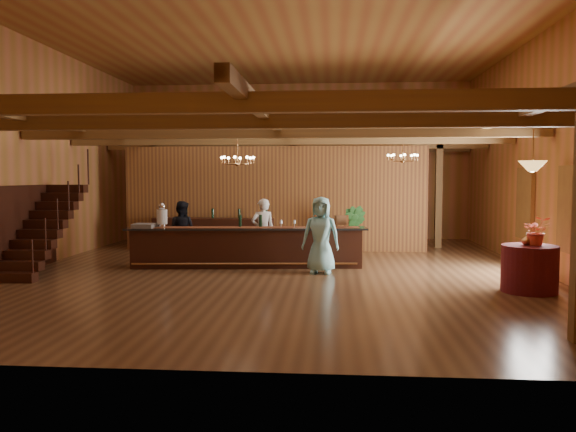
# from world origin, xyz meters

# --- Properties ---
(floor) EXTENTS (14.00, 14.00, 0.00)m
(floor) POSITION_xyz_m (0.00, 0.00, 0.00)
(floor) COLOR brown
(floor) RESTS_ON ground
(ceiling) EXTENTS (14.00, 14.00, 0.00)m
(ceiling) POSITION_xyz_m (0.00, 0.00, 5.50)
(ceiling) COLOR olive
(ceiling) RESTS_ON wall_back
(wall_back) EXTENTS (12.00, 0.10, 5.50)m
(wall_back) POSITION_xyz_m (0.00, 7.00, 2.75)
(wall_back) COLOR #B0663E
(wall_back) RESTS_ON floor
(wall_front) EXTENTS (12.00, 0.10, 5.50)m
(wall_front) POSITION_xyz_m (0.00, -7.00, 2.75)
(wall_front) COLOR #B0663E
(wall_front) RESTS_ON floor
(wall_left) EXTENTS (0.10, 14.00, 5.50)m
(wall_left) POSITION_xyz_m (-6.00, 0.00, 2.75)
(wall_left) COLOR #B0663E
(wall_left) RESTS_ON floor
(wall_right) EXTENTS (0.10, 14.00, 5.50)m
(wall_right) POSITION_xyz_m (6.00, 0.00, 2.75)
(wall_right) COLOR #B0663E
(wall_right) RESTS_ON floor
(beam_grid) EXTENTS (11.90, 13.90, 0.39)m
(beam_grid) POSITION_xyz_m (0.00, 0.51, 3.24)
(beam_grid) COLOR brown
(beam_grid) RESTS_ON wall_left
(support_posts) EXTENTS (9.20, 10.20, 3.20)m
(support_posts) POSITION_xyz_m (0.00, -0.50, 1.60)
(support_posts) COLOR brown
(support_posts) RESTS_ON floor
(partition_wall) EXTENTS (9.00, 0.18, 3.10)m
(partition_wall) POSITION_xyz_m (-0.50, 3.50, 1.55)
(partition_wall) COLOR brown
(partition_wall) RESTS_ON floor
(window_right_front) EXTENTS (0.12, 1.05, 1.75)m
(window_right_front) POSITION_xyz_m (5.95, -1.60, 1.55)
(window_right_front) COLOR white
(window_right_front) RESTS_ON wall_right
(window_right_back) EXTENTS (0.12, 1.05, 1.75)m
(window_right_back) POSITION_xyz_m (5.95, 1.00, 1.55)
(window_right_back) COLOR white
(window_right_back) RESTS_ON wall_right
(staircase) EXTENTS (1.00, 2.80, 2.00)m
(staircase) POSITION_xyz_m (-5.45, -0.74, 1.00)
(staircase) COLOR black
(staircase) RESTS_ON floor
(backroom_boxes) EXTENTS (4.10, 0.60, 1.10)m
(backroom_boxes) POSITION_xyz_m (-0.29, 5.50, 0.53)
(backroom_boxes) COLOR black
(backroom_boxes) RESTS_ON floor
(tasting_bar) EXTENTS (5.86, 1.26, 0.98)m
(tasting_bar) POSITION_xyz_m (-0.84, 0.31, 0.49)
(tasting_bar) COLOR black
(tasting_bar) RESTS_ON floor
(beverage_dispenser) EXTENTS (0.26, 0.26, 0.60)m
(beverage_dispenser) POSITION_xyz_m (-2.90, 0.17, 1.26)
(beverage_dispenser) COLOR silver
(beverage_dispenser) RESTS_ON tasting_bar
(glass_rack_tray) EXTENTS (0.50, 0.50, 0.10)m
(glass_rack_tray) POSITION_xyz_m (-3.30, 0.04, 1.02)
(glass_rack_tray) COLOR gray
(glass_rack_tray) RESTS_ON tasting_bar
(raffle_drum) EXTENTS (0.34, 0.24, 0.30)m
(raffle_drum) POSITION_xyz_m (1.45, 0.47, 1.15)
(raffle_drum) COLOR brown
(raffle_drum) RESTS_ON tasting_bar
(bar_bottle_0) EXTENTS (0.07, 0.07, 0.30)m
(bar_bottle_0) POSITION_xyz_m (-1.02, 0.41, 1.12)
(bar_bottle_0) COLOR black
(bar_bottle_0) RESTS_ON tasting_bar
(bar_bottle_1) EXTENTS (0.07, 0.07, 0.30)m
(bar_bottle_1) POSITION_xyz_m (-0.52, 0.45, 1.12)
(bar_bottle_1) COLOR black
(bar_bottle_1) RESTS_ON tasting_bar
(backbar_shelf) EXTENTS (3.56, 0.79, 0.99)m
(backbar_shelf) POSITION_xyz_m (-2.25, 2.95, 0.50)
(backbar_shelf) COLOR black
(backbar_shelf) RESTS_ON floor
(round_table) EXTENTS (1.03, 1.03, 0.89)m
(round_table) POSITION_xyz_m (4.98, -2.20, 0.45)
(round_table) COLOR #551113
(round_table) RESTS_ON floor
(chandelier_left) EXTENTS (0.80, 0.80, 0.76)m
(chandelier_left) POSITION_xyz_m (-1.02, 0.09, 2.60)
(chandelier_left) COLOR #BB844D
(chandelier_left) RESTS_ON beam_grid
(chandelier_right) EXTENTS (0.80, 0.80, 0.64)m
(chandelier_right) POSITION_xyz_m (3.08, 2.02, 2.71)
(chandelier_right) COLOR #BB844D
(chandelier_right) RESTS_ON beam_grid
(pendant_lamp) EXTENTS (0.52, 0.52, 0.90)m
(pendant_lamp) POSITION_xyz_m (4.98, -2.20, 2.40)
(pendant_lamp) COLOR #BB844D
(pendant_lamp) RESTS_ON beam_grid
(bartender) EXTENTS (0.69, 0.56, 1.64)m
(bartender) POSITION_xyz_m (-0.54, 1.02, 0.82)
(bartender) COLOR white
(bartender) RESTS_ON floor
(staff_second) EXTENTS (0.85, 0.71, 1.57)m
(staff_second) POSITION_xyz_m (-2.70, 1.19, 0.78)
(staff_second) COLOR black
(staff_second) RESTS_ON floor
(guest) EXTENTS (0.92, 0.67, 1.75)m
(guest) POSITION_xyz_m (0.97, -0.42, 0.88)
(guest) COLOR #8BD5DC
(guest) RESTS_ON floor
(floor_plant) EXTENTS (0.91, 0.80, 1.40)m
(floor_plant) POSITION_xyz_m (1.76, 2.57, 0.70)
(floor_plant) COLOR #1D4A1B
(floor_plant) RESTS_ON floor
(table_flowers) EXTENTS (0.58, 0.53, 0.55)m
(table_flowers) POSITION_xyz_m (5.10, -2.20, 1.17)
(table_flowers) COLOR #D64C33
(table_flowers) RESTS_ON round_table
(table_vase) EXTENTS (0.20, 0.20, 0.33)m
(table_vase) POSITION_xyz_m (4.93, -2.16, 1.06)
(table_vase) COLOR #BB844D
(table_vase) RESTS_ON round_table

